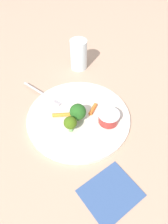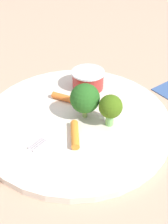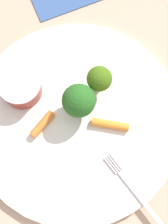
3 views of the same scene
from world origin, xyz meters
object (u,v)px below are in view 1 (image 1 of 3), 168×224
at_px(carrot_stick_1, 61,115).
at_px(fork, 42,94).
at_px(sauce_cup, 109,118).
at_px(drinking_glass, 79,55).
at_px(broccoli_floret_0, 70,123).
at_px(broccoli_floret_1, 78,112).
at_px(carrot_stick_0, 93,109).
at_px(napkin, 111,193).
at_px(plate, 78,117).

distance_m(carrot_stick_1, fork, 0.12).
bearing_deg(fork, sauce_cup, 106.96).
bearing_deg(drinking_glass, broccoli_floret_0, 42.51).
relative_size(sauce_cup, broccoli_floret_1, 1.03).
bearing_deg(carrot_stick_1, carrot_stick_0, 149.51).
xyz_separation_m(broccoli_floret_1, napkin, (0.09, 0.21, -0.05)).
distance_m(sauce_cup, drinking_glass, 0.29).
height_order(sauce_cup, broccoli_floret_0, broccoli_floret_0).
bearing_deg(plate, sauce_cup, 122.89).
height_order(sauce_cup, broccoli_floret_1, broccoli_floret_1).
bearing_deg(broccoli_floret_1, napkin, 66.50).
xyz_separation_m(plate, broccoli_floret_1, (0.01, 0.01, 0.04)).
height_order(broccoli_floret_0, drinking_glass, drinking_glass).
xyz_separation_m(broccoli_floret_0, napkin, (0.05, 0.19, -0.04)).
bearing_deg(fork, carrot_stick_1, 82.25).
distance_m(carrot_stick_0, fork, 0.18).
xyz_separation_m(broccoli_floret_0, fork, (-0.03, -0.18, -0.03)).
relative_size(fork, napkin, 1.34).
bearing_deg(broccoli_floret_0, fork, -100.14).
height_order(plate, fork, fork).
bearing_deg(drinking_glass, carrot_stick_0, 57.21).
relative_size(plate, broccoli_floret_1, 5.20).
relative_size(fork, drinking_glass, 1.52).
bearing_deg(broccoli_floret_1, sauce_cup, 132.35).
bearing_deg(plate, broccoli_floret_1, 43.53).
xyz_separation_m(sauce_cup, drinking_glass, (-0.13, -0.26, 0.03)).
distance_m(broccoli_floret_0, drinking_glass, 0.31).
bearing_deg(sauce_cup, carrot_stick_0, -88.77).
bearing_deg(drinking_glass, sauce_cup, 64.00).
bearing_deg(drinking_glass, broccoli_floret_1, 46.26).
xyz_separation_m(carrot_stick_0, drinking_glass, (-0.13, -0.20, 0.04)).
xyz_separation_m(sauce_cup, carrot_stick_1, (0.09, -0.11, -0.01)).
bearing_deg(plate, carrot_stick_1, -43.96).
height_order(fork, napkin, fork).
bearing_deg(napkin, broccoli_floret_1, -113.50).
relative_size(broccoli_floret_1, drinking_glass, 0.54).
height_order(broccoli_floret_0, broccoli_floret_1, broccoli_floret_1).
height_order(broccoli_floret_1, carrot_stick_1, broccoli_floret_1).
bearing_deg(carrot_stick_1, napkin, 75.69).
xyz_separation_m(fork, napkin, (0.08, 0.37, -0.01)).
bearing_deg(napkin, broccoli_floret_0, -104.17).
bearing_deg(carrot_stick_1, sauce_cup, 127.60).
bearing_deg(plate, napkin, 65.11).
relative_size(broccoli_floret_1, fork, 0.35).
xyz_separation_m(broccoli_floret_1, carrot_stick_1, (0.03, -0.05, -0.03)).
distance_m(sauce_cup, broccoli_floret_1, 0.09).
height_order(carrot_stick_0, fork, carrot_stick_0).
xyz_separation_m(sauce_cup, broccoli_floret_0, (0.10, -0.05, 0.02)).
xyz_separation_m(plate, carrot_stick_0, (-0.05, 0.01, 0.01)).
bearing_deg(sauce_cup, carrot_stick_1, -52.40).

